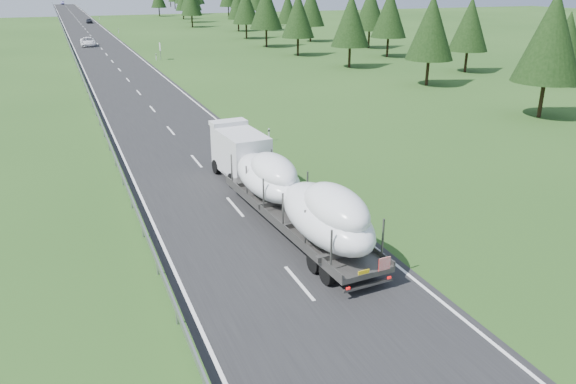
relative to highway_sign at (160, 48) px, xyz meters
name	(u,v)px	position (x,y,z in m)	size (l,w,h in m)	color
road_surface	(101,48)	(-7.20, 20.00, -1.80)	(10.00, 400.00, 0.02)	black
guardrail	(70,46)	(-12.50, 19.94, -1.21)	(0.10, 400.00, 0.76)	slate
marker_posts	(108,23)	(-0.70, 75.00, -1.27)	(0.13, 350.08, 1.00)	silver
highway_sign	(160,48)	(0.00, 0.00, 0.00)	(0.08, 0.90, 2.60)	slate
tree_line_right	(298,6)	(31.66, 19.88, 4.90)	(28.32, 285.63, 11.73)	black
boat_truck	(285,186)	(-5.42, -65.01, 0.20)	(3.38, 18.05, 3.71)	silver
distant_van	(88,42)	(-9.12, 24.37, -1.01)	(2.64, 5.72, 1.59)	white
distant_car_dark	(89,21)	(-4.75, 84.43, -1.15)	(1.55, 3.84, 1.31)	black
distant_car_blue	(62,3)	(-8.03, 217.32, -1.03)	(1.65, 4.73, 1.56)	#171841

